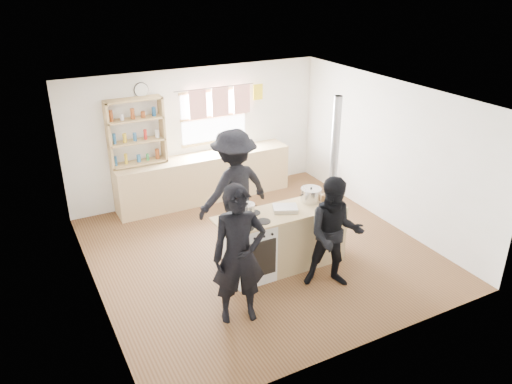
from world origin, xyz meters
TOP-DOWN VIEW (x-y plane):
  - ground at (0.00, 0.00)m, footprint 5.00×5.00m
  - back_counter at (0.00, 2.22)m, footprint 3.40×0.55m
  - shelving_unit at (-1.20, 2.34)m, footprint 1.00×0.28m
  - thermos at (0.80, 2.22)m, footprint 0.10×0.10m
  - cooking_island at (0.14, -0.55)m, footprint 1.97×0.64m
  - skillet_greens at (-0.61, -0.73)m, footprint 0.29×0.29m
  - roast_tray at (0.14, -0.54)m, footprint 0.42×0.38m
  - stockpot_stove at (-0.39, -0.39)m, footprint 0.22×0.22m
  - stockpot_counter at (0.64, -0.44)m, footprint 0.31×0.31m
  - bread_board at (0.88, -0.58)m, footprint 0.33×0.27m
  - flue_heater at (1.01, -0.48)m, footprint 0.35×0.35m
  - person_near_left at (-0.98, -1.33)m, footprint 0.76×0.60m
  - person_near_right at (0.50, -1.27)m, footprint 0.99×0.92m
  - person_far at (-0.22, 0.41)m, footprint 1.36×0.94m

SIDE VIEW (x-z plane):
  - ground at x=0.00m, z-range -0.01..0.00m
  - back_counter at x=0.00m, z-range 0.00..0.90m
  - cooking_island at x=0.14m, z-range 0.00..0.93m
  - flue_heater at x=1.01m, z-range -0.61..1.89m
  - person_near_right at x=0.50m, z-range 0.00..1.63m
  - person_near_left at x=-0.98m, z-range 0.00..1.85m
  - skillet_greens at x=-0.61m, z-range 0.93..0.98m
  - roast_tray at x=0.14m, z-range 0.93..1.00m
  - person_far at x=-0.22m, z-range 0.00..1.94m
  - bread_board at x=0.88m, z-range 0.92..1.04m
  - stockpot_stove at x=-0.39m, z-range 0.92..1.10m
  - stockpot_counter at x=0.64m, z-range 0.92..1.15m
  - thermos at x=0.80m, z-range 0.90..1.19m
  - shelving_unit at x=-1.20m, z-range 0.91..2.11m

